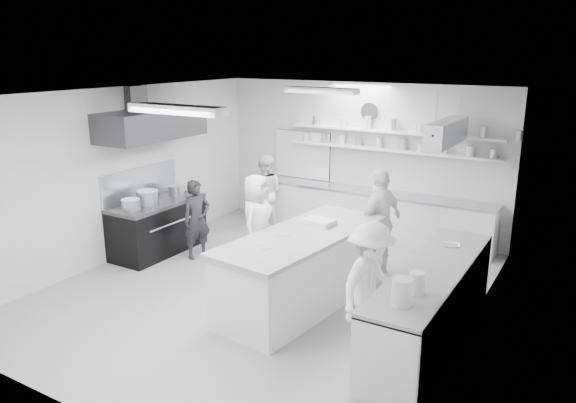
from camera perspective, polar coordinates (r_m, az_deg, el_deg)
The scene contains 27 objects.
floor at distance 8.68m, azimuth -2.38°, elevation -9.13°, with size 6.00×7.00×0.02m, color #9D9D9D.
ceiling at distance 7.92m, azimuth -2.62°, elevation 11.17°, with size 6.00×7.00×0.02m, color white.
wall_back at distance 11.19m, azimuth 7.41°, elevation 4.48°, with size 6.00×0.04×3.00m, color silver.
wall_front at distance 5.73m, azimuth -22.20°, elevation -7.19°, with size 6.00×0.04×3.00m, color silver.
wall_left at distance 10.09m, azimuth -16.91°, elevation 2.76°, with size 0.04×7.00×3.00m, color silver.
wall_right at distance 7.05m, azimuth 18.38°, elevation -2.67°, with size 0.04×7.00×3.00m, color silver.
stove at distance 10.35m, azimuth -13.33°, elevation -2.71°, with size 0.80×1.80×0.90m, color black.
exhaust_hood at distance 9.94m, azimuth -14.01°, elevation 7.76°, with size 0.85×2.00×0.50m, color #3A3A3D.
back_counter at distance 11.05m, azimuth 8.02°, elevation -1.23°, with size 5.00×0.60×0.92m, color silver.
shelf_lower at distance 10.77m, azimuth 10.60°, elevation 5.28°, with size 4.20×0.26×0.04m, color silver.
shelf_upper at distance 10.72m, azimuth 10.69°, elevation 7.12°, with size 4.20×0.26×0.04m, color silver.
pass_through_window at distance 11.75m, azimuth 1.52°, elevation 4.88°, with size 1.30×0.04×1.00m, color black.
wall_clock at distance 10.94m, azimuth 8.46°, elevation 9.23°, with size 0.32×0.32×0.05m, color silver.
right_counter at distance 7.31m, azimuth 14.63°, elevation -10.40°, with size 0.74×3.30×0.94m, color silver.
pot_rack at distance 9.39m, azimuth 16.15°, elevation 6.88°, with size 0.30×1.60×0.40m, color #B2B6BC.
light_fixture_front at distance 6.51m, azimuth -11.48°, elevation 9.35°, with size 1.30×0.25×0.10m, color silver.
light_fixture_rear at distance 9.48m, azimuth 3.50°, elevation 11.42°, with size 1.30×0.25×0.10m, color silver.
prep_island at distance 8.00m, azimuth 1.50°, elevation -7.20°, with size 1.05×2.82×1.04m, color silver.
stove_pot at distance 10.04m, azimuth -14.34°, elevation 0.28°, with size 0.38×0.38×0.29m, color #B2B6BC.
cook_stove at distance 9.84m, azimuth -9.42°, elevation -1.86°, with size 0.52×0.34×1.42m, color black.
cook_back at distance 11.27m, azimuth -2.45°, elevation 0.95°, with size 0.76×0.59×1.57m, color white.
cook_island_left at distance 9.26m, azimuth -3.29°, elevation -2.10°, with size 0.79×0.52×1.63m, color white.
cook_island_right at distance 9.10m, azimuth 9.50°, elevation -2.10°, with size 1.04×0.43×1.78m, color white.
cook_right at distance 6.93m, azimuth 8.49°, elevation -8.54°, with size 1.03×0.59×1.60m, color white.
bowl_island_a at distance 7.78m, azimuth -0.52°, elevation -3.52°, with size 0.23×0.23×0.06m, color #B2B6BC.
bowl_island_b at distance 7.26m, azimuth -2.55°, elevation -4.95°, with size 0.19×0.19×0.06m, color silver.
bowl_right at distance 7.99m, azimuth 16.57°, elevation -4.44°, with size 0.24×0.24×0.06m, color silver.
Camera 1 is at (4.35, -6.60, 3.59)m, focal length 34.29 mm.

